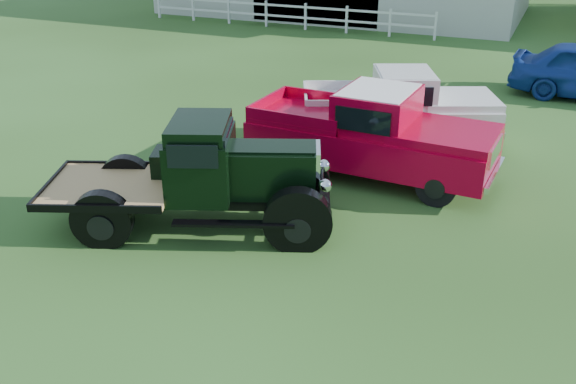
% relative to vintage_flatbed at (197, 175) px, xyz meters
% --- Properties ---
extents(ground, '(120.00, 120.00, 0.00)m').
position_rel_vintage_flatbed_xyz_m(ground, '(1.65, -1.23, -1.05)').
color(ground, '#223B13').
extents(fence_rail, '(14.20, 0.16, 1.20)m').
position_rel_vintage_flatbed_xyz_m(fence_rail, '(-6.35, 18.77, -0.45)').
color(fence_rail, white).
rests_on(fence_rail, ground).
extents(vintage_flatbed, '(5.71, 3.90, 2.10)m').
position_rel_vintage_flatbed_xyz_m(vintage_flatbed, '(0.00, 0.00, 0.00)').
color(vintage_flatbed, black).
rests_on(vintage_flatbed, ground).
extents(red_pickup, '(5.63, 2.43, 2.01)m').
position_rel_vintage_flatbed_xyz_m(red_pickup, '(2.28, 3.62, -0.04)').
color(red_pickup, '#A40121').
rests_on(red_pickup, ground).
extents(white_pickup, '(5.30, 3.72, 1.82)m').
position_rel_vintage_flatbed_xyz_m(white_pickup, '(2.33, 5.83, -0.14)').
color(white_pickup, silver).
rests_on(white_pickup, ground).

